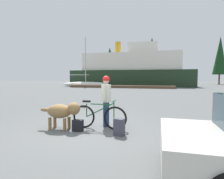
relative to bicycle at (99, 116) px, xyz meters
name	(u,v)px	position (x,y,z in m)	size (l,w,h in m)	color
ground_plane	(86,131)	(-0.32, -0.29, -0.40)	(160.00, 160.00, 0.00)	#595B5B
bicycle	(99,116)	(0.00, 0.00, 0.00)	(1.79, 0.44, 0.92)	black
person_cyclist	(106,96)	(0.13, 0.41, 0.62)	(0.32, 0.53, 1.69)	navy
dog	(62,111)	(-1.10, -0.31, 0.17)	(1.38, 0.52, 0.87)	olive
backpack	(119,127)	(0.77, -0.48, -0.16)	(0.28, 0.20, 0.48)	#3F3F4C
handbag_pannier	(78,125)	(-0.54, -0.39, -0.23)	(0.32, 0.18, 0.34)	black
dock_pier	(121,87)	(-4.04, 22.91, -0.20)	(16.52, 2.03, 0.40)	brown
ferry_boat	(132,70)	(-3.26, 29.79, 2.60)	(22.27, 7.71, 8.56)	#1E331E
sailboat_moored	(86,84)	(-10.58, 24.27, 0.09)	(8.58, 2.40, 8.64)	silver
pine_tree_far_left	(110,60)	(-11.51, 43.89, 6.16)	(4.00, 4.00, 9.89)	#4C331E
pine_tree_center	(152,55)	(-0.07, 43.48, 6.98)	(4.13, 4.13, 12.06)	#4C331E
pine_tree_far_right	(220,56)	(15.75, 43.08, 6.42)	(3.14, 3.14, 11.31)	#4C331E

